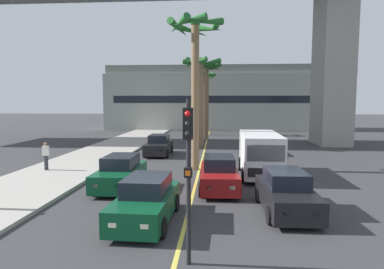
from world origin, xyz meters
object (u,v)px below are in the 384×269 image
object	(u,v)px
car_queue_front	(253,145)
palm_tree_farthest_median	(207,78)
car_queue_sixth	(146,201)
palm_tree_mid_median	(201,77)
car_queue_fifth	(286,193)
traffic_light_median_near	(188,159)
delivery_van	(260,153)
palm_tree_far_median	(205,83)
car_queue_second	(219,174)
car_queue_third	(159,146)
pedestrian_mid_block	(46,156)
car_queue_fourth	(120,173)
palm_tree_near_median	(195,53)

from	to	relation	value
car_queue_front	palm_tree_farthest_median	xyz separation A→B (m)	(-3.92, 9.63, 5.82)
car_queue_sixth	palm_tree_mid_median	bearing A→B (deg)	86.96
car_queue_fifth	traffic_light_median_near	xyz separation A→B (m)	(-3.28, -4.36, 1.99)
delivery_van	palm_tree_far_median	size ratio (longest dim) A/B	0.69
car_queue_fifth	palm_tree_farthest_median	xyz separation A→B (m)	(-3.70, 23.30, 5.82)
palm_tree_mid_median	palm_tree_farthest_median	xyz separation A→B (m)	(0.28, 5.82, 0.29)
car_queue_front	car_queue_second	size ratio (longest dim) A/B	1.00
car_queue_third	car_queue_fifth	xyz separation A→B (m)	(7.05, -13.01, 0.00)
car_queue_fifth	car_queue_second	bearing A→B (deg)	129.06
traffic_light_median_near	palm_tree_far_median	xyz separation A→B (m)	(-0.82, 33.17, 3.64)
car_queue_front	car_queue_fifth	bearing A→B (deg)	-90.89
delivery_van	palm_tree_farthest_median	distance (m)	18.26
car_queue_sixth	palm_tree_farthest_median	distance (m)	25.39
traffic_light_median_near	palm_tree_farthest_median	xyz separation A→B (m)	(-0.42, 27.66, 3.83)
palm_tree_mid_median	palm_tree_farthest_median	bearing A→B (deg)	87.27
car_queue_sixth	traffic_light_median_near	world-z (taller)	traffic_light_median_near
car_queue_sixth	pedestrian_mid_block	world-z (taller)	pedestrian_mid_block
palm_tree_mid_median	palm_tree_farthest_median	distance (m)	5.83
car_queue_fourth	palm_tree_near_median	size ratio (longest dim) A/B	0.45
car_queue_fourth	delivery_van	distance (m)	7.68
car_queue_third	pedestrian_mid_block	size ratio (longest dim) A/B	2.54
car_queue_fifth	pedestrian_mid_block	xyz separation A→B (m)	(-12.49, 6.15, 0.28)
car_queue_second	palm_tree_farthest_median	world-z (taller)	palm_tree_farthest_median
car_queue_fourth	traffic_light_median_near	size ratio (longest dim) A/B	0.98
traffic_light_median_near	palm_tree_farthest_median	size ratio (longest dim) A/B	0.51
delivery_van	traffic_light_median_near	bearing A→B (deg)	-106.32
delivery_van	palm_tree_far_median	xyz separation A→B (m)	(-3.91, 22.64, 5.06)
car_queue_second	palm_tree_far_median	bearing A→B (deg)	93.62
car_queue_sixth	palm_tree_near_median	size ratio (longest dim) A/B	0.46
car_queue_fifth	palm_tree_mid_median	distance (m)	18.76
car_queue_front	car_queue_fifth	world-z (taller)	same
car_queue_fourth	car_queue_front	bearing A→B (deg)	55.42
palm_tree_mid_median	car_queue_second	bearing A→B (deg)	-84.05
traffic_light_median_near	car_queue_second	bearing A→B (deg)	83.81
car_queue_second	palm_tree_near_median	world-z (taller)	palm_tree_near_median
car_queue_fifth	palm_tree_mid_median	size ratio (longest dim) A/B	0.52
car_queue_front	car_queue_sixth	world-z (taller)	same
car_queue_front	car_queue_third	xyz separation A→B (m)	(-7.27, -0.66, 0.00)
car_queue_sixth	traffic_light_median_near	xyz separation A→B (m)	(1.70, -2.99, 1.99)
car_queue_third	traffic_light_median_near	world-z (taller)	traffic_light_median_near
car_queue_fourth	delivery_van	size ratio (longest dim) A/B	0.78
car_queue_front	pedestrian_mid_block	world-z (taller)	pedestrian_mid_block
delivery_van	traffic_light_median_near	distance (m)	11.07
car_queue_front	car_queue_sixth	bearing A→B (deg)	-109.05
car_queue_fifth	traffic_light_median_near	bearing A→B (deg)	-126.95
car_queue_second	palm_tree_farthest_median	bearing A→B (deg)	93.46
palm_tree_mid_median	car_queue_fourth	bearing A→B (deg)	-102.37
car_queue_sixth	palm_tree_farthest_median	size ratio (longest dim) A/B	0.51
traffic_light_median_near	palm_tree_near_median	size ratio (longest dim) A/B	0.46
palm_tree_mid_median	palm_tree_far_median	xyz separation A→B (m)	(-0.13, 11.32, 0.10)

